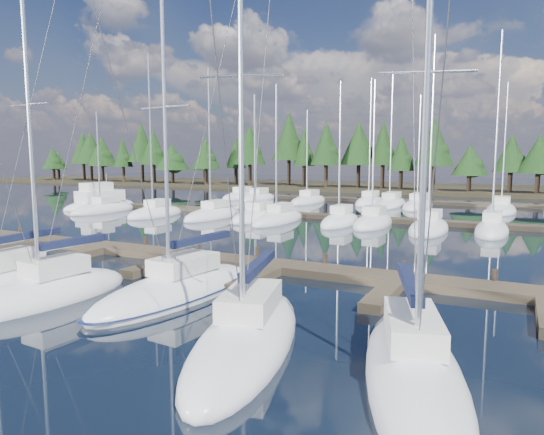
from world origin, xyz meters
The scene contains 12 objects.
ground centered at (0.00, 30.00, 0.00)m, with size 260.00×260.00×0.00m, color black.
far_shore centered at (0.00, 90.00, 0.30)m, with size 220.00×30.00×0.60m, color #2B2618.
main_dock centered at (0.00, 17.36, 0.20)m, with size 44.00×6.13×0.90m.
back_docks centered at (0.00, 49.58, 0.20)m, with size 50.00×21.80×0.40m.
front_sailboat_2 centered at (-3.28, 8.85, 0.29)m, with size 3.61×9.13×15.03m.
front_sailboat_3 centered at (-0.23, 8.89, 0.30)m, with size 3.10×7.72×14.25m.
front_sailboat_4 centered at (4.21, 11.63, 0.28)m, with size 3.79×9.77×14.15m.
front_sailboat_5 centered at (9.50, 8.24, 0.29)m, with size 5.06×9.64×14.66m.
front_sailboat_6 centered at (14.53, 8.13, 0.29)m, with size 5.13×9.93×14.09m.
back_sailboat_rows centered at (-0.04, 45.35, 0.27)m, with size 50.10×31.59×16.78m.
motor_yacht_left centered at (-27.30, 37.57, 0.54)m, with size 4.17×10.11×4.94m.
tree_line centered at (-1.39, 80.23, 7.41)m, with size 186.03×12.36×14.44m.
Camera 1 is at (16.67, -4.23, 5.77)m, focal length 32.00 mm.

